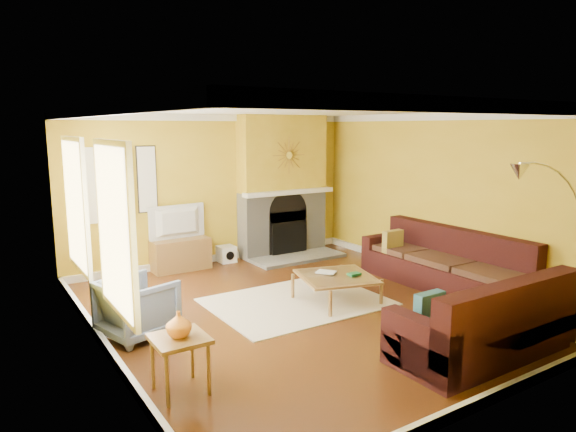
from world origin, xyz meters
TOP-DOWN VIEW (x-y plane):
  - floor at (0.00, 0.00)m, footprint 5.50×6.00m
  - ceiling at (0.00, 0.00)m, footprint 5.50×6.00m
  - wall_back at (0.00, 3.01)m, footprint 5.50×0.02m
  - wall_front at (0.00, -3.01)m, footprint 5.50×0.02m
  - wall_left at (-2.76, 0.00)m, footprint 0.02×6.00m
  - wall_right at (2.76, 0.00)m, footprint 0.02×6.00m
  - baseboard at (0.00, 0.00)m, footprint 5.50×6.00m
  - crown_molding at (0.00, 0.00)m, footprint 5.50×6.00m
  - window_left_near at (-2.72, 1.30)m, footprint 0.06×1.22m
  - window_left_far at (-2.72, -0.60)m, footprint 0.06×1.22m
  - window_back at (-1.90, 2.96)m, footprint 0.82×0.06m
  - wall_art at (-1.25, 2.97)m, footprint 0.34×0.04m
  - fireplace at (1.35, 2.80)m, footprint 1.80×0.40m
  - mantel at (1.35, 2.56)m, footprint 1.92×0.22m
  - hearth at (1.35, 2.25)m, footprint 1.80×0.70m
  - sunburst at (1.35, 2.57)m, footprint 0.70×0.04m
  - rug at (-0.02, 0.24)m, footprint 2.40×1.80m
  - sectional_sofa at (1.21, -0.84)m, footprint 3.07×3.72m
  - coffee_table at (0.47, -0.03)m, footprint 1.24×1.24m
  - media_console at (-0.78, 2.78)m, footprint 1.00×0.45m
  - tv at (-0.78, 2.78)m, footprint 1.03×0.19m
  - subwoofer at (0.12, 2.81)m, footprint 0.30×0.30m
  - armchair at (-2.28, 0.29)m, footprint 0.96×0.94m
  - side_table at (-2.34, -1.24)m, footprint 0.50×0.50m
  - vase at (-2.34, -1.24)m, footprint 0.30×0.30m
  - book at (0.32, 0.07)m, footprint 0.32×0.33m
  - arc_lamp at (1.34, -2.62)m, footprint 1.35×0.36m

SIDE VIEW (x-z plane):
  - floor at x=0.00m, z-range -0.02..0.00m
  - rug at x=-0.02m, z-range 0.00..0.02m
  - hearth at x=1.35m, z-range 0.00..0.06m
  - baseboard at x=0.00m, z-range 0.00..0.12m
  - subwoofer at x=0.12m, z-range 0.00..0.30m
  - coffee_table at x=0.47m, z-range 0.00..0.40m
  - media_console at x=-0.78m, z-range 0.00..0.55m
  - side_table at x=-2.34m, z-range 0.00..0.55m
  - armchair at x=-2.28m, z-range 0.00..0.71m
  - book at x=0.32m, z-range 0.40..0.42m
  - sectional_sofa at x=1.21m, z-range 0.00..0.90m
  - vase at x=-2.34m, z-range 0.55..0.80m
  - tv at x=-0.78m, z-range 0.55..1.14m
  - arc_lamp at x=1.34m, z-range 0.00..2.12m
  - mantel at x=1.35m, z-range 1.21..1.29m
  - wall_back at x=0.00m, z-range 0.00..2.70m
  - wall_front at x=0.00m, z-range 0.00..2.70m
  - wall_left at x=-2.76m, z-range 0.00..2.70m
  - wall_right at x=2.76m, z-range 0.00..2.70m
  - fireplace at x=1.35m, z-range 0.00..2.70m
  - window_left_near at x=-2.72m, z-range 0.64..2.36m
  - window_left_far at x=-2.72m, z-range 0.64..2.36m
  - window_back at x=-1.90m, z-range 0.94..2.16m
  - wall_art at x=-1.25m, z-range 1.03..2.17m
  - sunburst at x=1.35m, z-range 1.60..2.30m
  - crown_molding at x=0.00m, z-range 2.58..2.70m
  - ceiling at x=0.00m, z-range 2.70..2.72m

